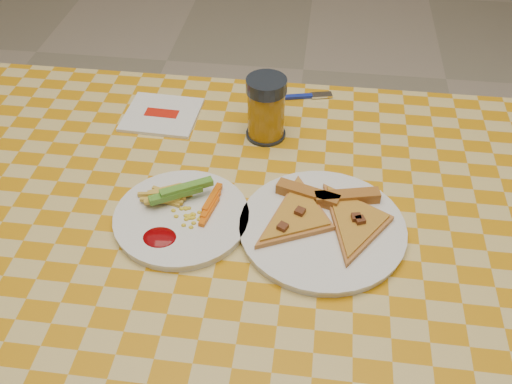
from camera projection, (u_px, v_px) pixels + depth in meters
table at (256, 259)px, 0.96m from camera, size 1.28×0.88×0.76m
plate_left at (182, 218)px, 0.92m from camera, size 0.22×0.22×0.01m
plate_right at (322, 229)px, 0.90m from camera, size 0.33×0.33×0.01m
fries_veggies at (178, 205)px, 0.92m from camera, size 0.16×0.15×0.04m
pizza_slices at (325, 216)px, 0.90m from camera, size 0.27×0.23×0.02m
drink_glass at (266, 109)px, 1.05m from camera, size 0.08×0.08×0.12m
napkin at (162, 115)px, 1.13m from camera, size 0.15×0.14×0.01m
fork at (300, 96)px, 1.18m from camera, size 0.14×0.05×0.01m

